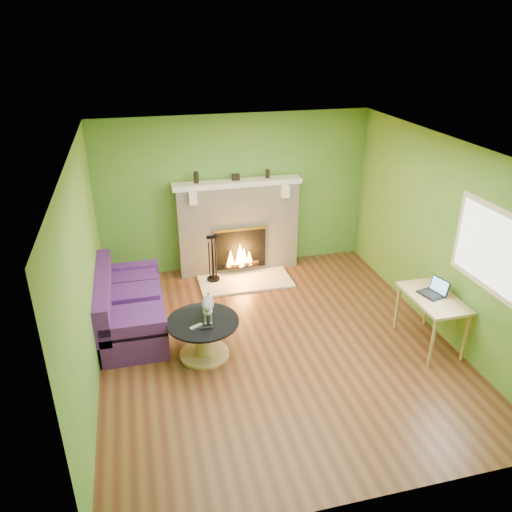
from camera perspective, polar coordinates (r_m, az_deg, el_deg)
The scene contains 22 objects.
floor at distance 6.74m, azimuth 2.24°, elevation -9.98°, with size 5.00×5.00×0.00m, color #502817.
ceiling at distance 5.66m, azimuth 2.69°, elevation 12.10°, with size 5.00×5.00×0.00m, color white.
wall_back at distance 8.35m, azimuth -2.40°, elevation 7.15°, with size 5.00×5.00×0.00m, color #47882C.
wall_front at distance 4.11m, azimuth 12.57°, elevation -14.39°, with size 5.00×5.00×0.00m, color #47882C.
wall_left at distance 5.91m, azimuth -19.01°, elevation -2.16°, with size 5.00×5.00×0.00m, color #47882C.
wall_right at distance 7.02m, azimuth 20.38°, elevation 1.97°, with size 5.00×5.00×0.00m, color #47882C.
window_frame at distance 6.26m, azimuth 25.04°, elevation 0.88°, with size 1.20×1.20×0.00m, color silver.
window_pane at distance 6.26m, azimuth 24.99°, elevation 0.87°, with size 1.06×1.06×0.00m, color white.
fireplace at distance 8.35m, azimuth -2.08°, elevation 3.33°, with size 2.10×0.46×1.58m.
hearth at distance 8.22m, azimuth -1.24°, elevation -2.88°, with size 1.50×0.75×0.03m, color beige.
mantel at distance 8.08m, azimuth -2.13°, elevation 8.34°, with size 2.10×0.28×0.08m, color silver.
sofa at distance 7.13m, azimuth -14.38°, elevation -5.64°, with size 0.86×1.84×0.82m.
coffee_table at distance 6.40m, azimuth -6.02°, elevation -9.02°, with size 0.91×0.91×0.51m.
desk at distance 6.79m, azimuth 19.57°, elevation -5.03°, with size 0.56×0.96×0.71m.
cat at distance 6.24m, azimuth -5.52°, elevation -5.75°, with size 0.20×0.53×0.33m, color slate, non-canonical shape.
remote_silver at distance 6.16m, azimuth -6.87°, elevation -7.99°, with size 0.17×0.04×0.02m, color gray.
remote_black at distance 6.13m, azimuth -5.67°, elevation -8.17°, with size 0.16×0.04×0.02m, color black.
laptop at distance 6.73m, azimuth 19.44°, elevation -3.40°, with size 0.26×0.29×0.22m, color black, non-canonical shape.
fire_tools at distance 8.08m, azimuth -4.98°, elevation -0.21°, with size 0.21×0.21×0.79m, color black, non-canonical shape.
mantel_vase_left at distance 7.97m, azimuth -6.86°, elevation 8.91°, with size 0.08×0.08×0.18m, color black.
mantel_vase_right at distance 8.19m, azimuth 1.34°, elevation 9.38°, with size 0.07×0.07×0.14m, color black.
mantel_box at distance 8.08m, azimuth -2.33°, elevation 9.00°, with size 0.12×0.08×0.10m, color black.
Camera 1 is at (-1.59, -5.28, 3.87)m, focal length 35.00 mm.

